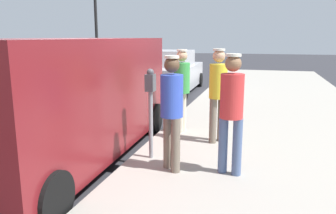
% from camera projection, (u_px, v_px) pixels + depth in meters
% --- Properties ---
extents(ground_plane, '(80.00, 80.00, 0.00)m').
position_uv_depth(ground_plane, '(95.00, 149.00, 6.73)').
color(ground_plane, '#2D2D33').
extents(sidewalk_slab, '(5.00, 32.00, 0.15)m').
position_uv_depth(sidewalk_slab, '(281.00, 163.00, 5.78)').
color(sidewalk_slab, '#9E998E').
rests_on(sidewalk_slab, ground).
extents(parking_meter_near, '(0.14, 0.18, 1.52)m').
position_uv_depth(parking_meter_near, '(151.00, 98.00, 5.61)').
color(parking_meter_near, gray).
rests_on(parking_meter_near, sidewalk_slab).
extents(pedestrian_in_yellow, '(0.34, 0.34, 1.81)m').
position_uv_depth(pedestrian_in_yellow, '(218.00, 89.00, 6.48)').
color(pedestrian_in_yellow, '#726656').
rests_on(pedestrian_in_yellow, sidewalk_slab).
extents(pedestrian_in_red, '(0.35, 0.34, 1.79)m').
position_uv_depth(pedestrian_in_red, '(232.00, 106.00, 4.93)').
color(pedestrian_in_red, '#4C608C').
rests_on(pedestrian_in_red, sidewalk_slab).
extents(pedestrian_in_green, '(0.34, 0.36, 1.77)m').
position_uv_depth(pedestrian_in_green, '(182.00, 85.00, 7.24)').
color(pedestrian_in_green, beige).
rests_on(pedestrian_in_green, sidewalk_slab).
extents(pedestrian_in_blue, '(0.34, 0.34, 1.76)m').
position_uv_depth(pedestrian_in_blue, '(172.00, 106.00, 5.09)').
color(pedestrian_in_blue, '#726656').
rests_on(pedestrian_in_blue, sidewalk_slab).
extents(parked_van, '(2.23, 5.24, 2.15)m').
position_uv_depth(parked_van, '(68.00, 96.00, 5.95)').
color(parked_van, maroon).
rests_on(parked_van, ground).
extents(parked_sedan_ahead, '(2.02, 4.44, 1.65)m').
position_uv_depth(parked_sedan_ahead, '(171.00, 73.00, 13.61)').
color(parked_sedan_ahead, '#BCBCC1').
rests_on(parked_sedan_ahead, ground).
extents(traffic_light_corner, '(2.48, 0.42, 5.20)m').
position_uv_depth(traffic_light_corner, '(81.00, 12.00, 18.43)').
color(traffic_light_corner, black).
rests_on(traffic_light_corner, ground).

